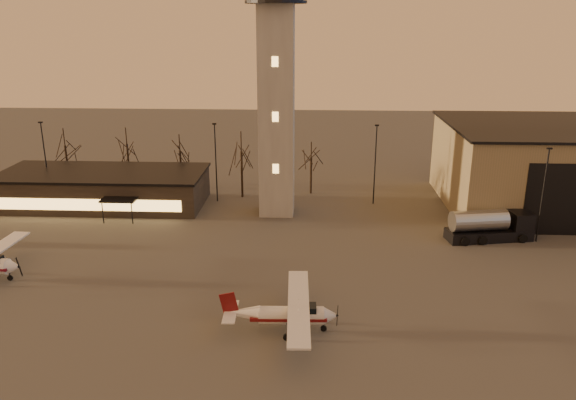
{
  "coord_description": "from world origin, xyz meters",
  "views": [
    {
      "loc": [
        4.44,
        -34.29,
        22.49
      ],
      "look_at": [
        2.15,
        13.0,
        7.11
      ],
      "focal_mm": 35.0,
      "sensor_mm": 36.0,
      "label": 1
    }
  ],
  "objects_px": {
    "terminal": "(104,188)",
    "cessna_front": "(293,318)",
    "fuel_truck": "(489,228)",
    "control_tower": "(276,76)",
    "hangar": "(572,167)"
  },
  "relations": [
    {
      "from": "cessna_front",
      "to": "fuel_truck",
      "type": "distance_m",
      "value": 27.84
    },
    {
      "from": "control_tower",
      "to": "hangar",
      "type": "relative_size",
      "value": 1.07
    },
    {
      "from": "terminal",
      "to": "cessna_front",
      "type": "distance_m",
      "value": 38.37
    },
    {
      "from": "terminal",
      "to": "cessna_front",
      "type": "height_order",
      "value": "terminal"
    },
    {
      "from": "control_tower",
      "to": "hangar",
      "type": "distance_m",
      "value": 37.9
    },
    {
      "from": "terminal",
      "to": "cessna_front",
      "type": "relative_size",
      "value": 2.17
    },
    {
      "from": "terminal",
      "to": "control_tower",
      "type": "bearing_deg",
      "value": -5.15
    },
    {
      "from": "terminal",
      "to": "fuel_truck",
      "type": "height_order",
      "value": "terminal"
    },
    {
      "from": "terminal",
      "to": "fuel_truck",
      "type": "relative_size",
      "value": 2.74
    },
    {
      "from": "hangar",
      "to": "terminal",
      "type": "distance_m",
      "value": 58.11
    },
    {
      "from": "fuel_truck",
      "to": "terminal",
      "type": "bearing_deg",
      "value": 157.81
    },
    {
      "from": "cessna_front",
      "to": "fuel_truck",
      "type": "bearing_deg",
      "value": 42.06
    },
    {
      "from": "control_tower",
      "to": "terminal",
      "type": "height_order",
      "value": "control_tower"
    },
    {
      "from": "control_tower",
      "to": "cessna_front",
      "type": "distance_m",
      "value": 31.22
    },
    {
      "from": "terminal",
      "to": "cessna_front",
      "type": "xyz_separation_m",
      "value": [
        25.02,
        -29.08,
        -1.05
      ]
    }
  ]
}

